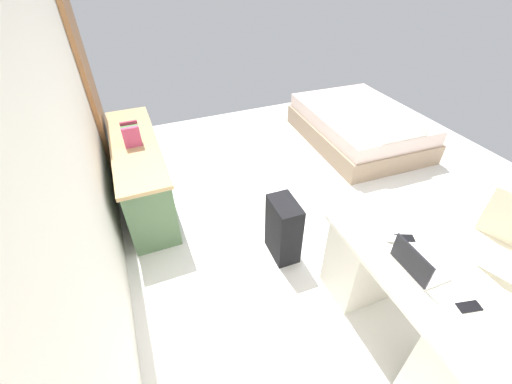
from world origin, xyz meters
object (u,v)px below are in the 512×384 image
at_px(credenza, 141,172).
at_px(laptop, 416,264).
at_px(cell_phone_by_mouse, 404,238).
at_px(figurine_small, 129,125).
at_px(bed, 359,126).
at_px(computer_mouse, 393,239).
at_px(cell_phone_near_laptop, 469,307).
at_px(office_chair, 493,256).
at_px(desk, 412,305).
at_px(suitcase_black, 283,229).

height_order(credenza, laptop, laptop).
relative_size(cell_phone_by_mouse, figurine_small, 1.24).
relative_size(credenza, bed, 0.92).
distance_m(computer_mouse, figurine_small, 2.90).
distance_m(laptop, cell_phone_near_laptop, 0.35).
xyz_separation_m(credenza, laptop, (-2.41, -1.49, 0.43)).
xyz_separation_m(office_chair, laptop, (-0.03, 0.98, 0.39)).
xyz_separation_m(laptop, cell_phone_near_laptop, (-0.34, -0.09, -0.04)).
bearing_deg(cell_phone_by_mouse, credenza, 61.33).
bearing_deg(laptop, cell_phone_by_mouse, -29.31).
height_order(laptop, cell_phone_by_mouse, laptop).
relative_size(desk, office_chair, 1.55).
bearing_deg(credenza, laptop, -148.22).
bearing_deg(credenza, figurine_small, 0.28).
height_order(computer_mouse, cell_phone_by_mouse, computer_mouse).
bearing_deg(figurine_small, credenza, -179.72).
xyz_separation_m(office_chair, bed, (2.57, -0.63, -0.18)).
relative_size(suitcase_black, cell_phone_near_laptop, 4.58).
relative_size(office_chair, bed, 0.48).
distance_m(laptop, cell_phone_by_mouse, 0.28).
bearing_deg(bed, laptop, 148.32).
bearing_deg(laptop, figurine_small, 28.76).
xyz_separation_m(credenza, figurine_small, (0.31, 0.00, 0.43)).
xyz_separation_m(office_chair, cell_phone_by_mouse, (0.21, 0.84, 0.34)).
relative_size(bed, computer_mouse, 19.58).
bearing_deg(office_chair, credenza, 46.14).
bearing_deg(computer_mouse, desk, -174.92).
bearing_deg(suitcase_black, desk, -155.62).
bearing_deg(computer_mouse, laptop, 170.98).
relative_size(bed, cell_phone_near_laptop, 14.40).
xyz_separation_m(bed, suitcase_black, (-1.55, 2.00, 0.07)).
height_order(laptop, cell_phone_near_laptop, laptop).
distance_m(desk, figurine_small, 3.21).
height_order(office_chair, cell_phone_by_mouse, office_chair).
distance_m(bed, cell_phone_by_mouse, 2.83).
relative_size(computer_mouse, figurine_small, 0.91).
bearing_deg(computer_mouse, cell_phone_near_laptop, -174.39).
bearing_deg(desk, cell_phone_by_mouse, -12.71).
distance_m(laptop, figurine_small, 3.10).
bearing_deg(computer_mouse, bed, -32.53).
distance_m(desk, laptop, 0.42).
distance_m(credenza, laptop, 2.86).
height_order(office_chair, bed, office_chair).
bearing_deg(suitcase_black, laptop, -157.73).
bearing_deg(figurine_small, computer_mouse, -147.98).
xyz_separation_m(desk, cell_phone_near_laptop, (-0.28, -0.02, 0.37)).
height_order(office_chair, cell_phone_near_laptop, office_chair).
distance_m(suitcase_black, cell_phone_near_laptop, 1.54).
distance_m(suitcase_black, figurine_small, 2.06).
relative_size(credenza, figurine_small, 16.36).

